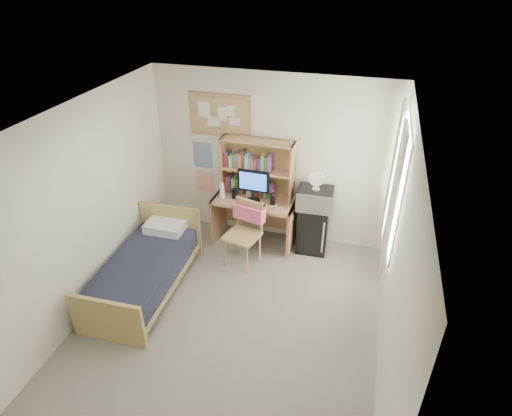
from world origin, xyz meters
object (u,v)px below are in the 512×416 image
(bulletin_board, at_px, (220,115))
(desk_fan, at_px, (317,181))
(desk_chair, at_px, (242,235))
(mini_fridge, at_px, (313,228))
(speaker_right, at_px, (273,199))
(microwave, at_px, (315,198))
(bed, at_px, (144,275))
(desk, at_px, (255,221))
(monitor, at_px, (253,186))
(speaker_left, at_px, (234,194))

(bulletin_board, relative_size, desk_fan, 3.40)
(desk_chair, bearing_deg, mini_fridge, 49.39)
(mini_fridge, distance_m, desk_fan, 0.81)
(desk_chair, distance_m, mini_fridge, 1.13)
(speaker_right, distance_m, microwave, 0.62)
(bed, bearing_deg, desk, 51.78)
(speaker_right, bearing_deg, desk_chair, -120.59)
(mini_fridge, bearing_deg, bed, -144.23)
(monitor, bearing_deg, speaker_left, -180.00)
(desk_chair, height_order, desk_fan, desk_fan)
(speaker_left, bearing_deg, bulletin_board, 132.00)
(speaker_left, relative_size, desk_fan, 0.57)
(mini_fridge, distance_m, monitor, 1.12)
(speaker_right, bearing_deg, bulletin_board, 158.80)
(bulletin_board, distance_m, desk, 1.68)
(bed, relative_size, speaker_right, 10.44)
(speaker_left, bearing_deg, desk_chair, -60.21)
(desk, relative_size, desk_chair, 1.26)
(bed, distance_m, speaker_right, 2.10)
(microwave, bearing_deg, monitor, -175.09)
(bulletin_board, bearing_deg, microwave, -9.89)
(desk, xyz_separation_m, bed, (-1.11, -1.49, -0.14))
(desk_chair, bearing_deg, speaker_right, 72.18)
(speaker_left, distance_m, microwave, 1.21)
(mini_fridge, relative_size, microwave, 1.47)
(microwave, bearing_deg, speaker_left, -177.20)
(mini_fridge, xyz_separation_m, desk_fan, (0.00, -0.02, 0.81))
(speaker_left, distance_m, desk_fan, 1.25)
(desk_chair, height_order, mini_fridge, desk_chair)
(desk_chair, xyz_separation_m, speaker_left, (-0.28, 0.52, 0.36))
(mini_fridge, height_order, bed, mini_fridge)
(speaker_right, bearing_deg, desk_fan, 12.70)
(microwave, bearing_deg, bulletin_board, 168.04)
(bed, height_order, desk_fan, desk_fan)
(desk, xyz_separation_m, speaker_left, (-0.30, -0.05, 0.47))
(bulletin_board, relative_size, speaker_left, 6.00)
(monitor, height_order, microwave, monitor)
(mini_fridge, height_order, speaker_left, speaker_left)
(mini_fridge, xyz_separation_m, monitor, (-0.90, -0.13, 0.65))
(microwave, relative_size, desk_fan, 1.85)
(speaker_right, bearing_deg, monitor, -180.00)
(bulletin_board, height_order, bed, bulletin_board)
(desk, bearing_deg, speaker_left, -168.69)
(monitor, height_order, speaker_right, monitor)
(monitor, bearing_deg, desk_chair, -90.54)
(desk_chair, height_order, bed, desk_chair)
(speaker_left, bearing_deg, desk_fan, 6.42)
(desk, relative_size, mini_fridge, 1.65)
(mini_fridge, bearing_deg, desk_fan, -90.00)
(bulletin_board, bearing_deg, speaker_left, -49.56)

